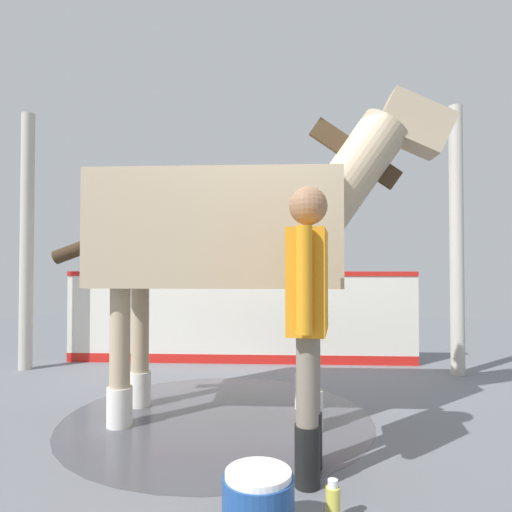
{
  "coord_description": "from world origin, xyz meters",
  "views": [
    {
      "loc": [
        -3.65,
        -1.56,
        1.27
      ],
      "look_at": [
        -0.68,
        -0.37,
        1.35
      ],
      "focal_mm": 30.78,
      "sensor_mm": 36.0,
      "label": 1
    }
  ],
  "objects": [
    {
      "name": "roof_post_near",
      "position": [
        2.04,
        -1.85,
        1.59
      ],
      "size": [
        0.16,
        0.16,
        3.18
      ],
      "primitive_type": "cylinder",
      "color": "#B7B2A8",
      "rests_on": "ground"
    },
    {
      "name": "horse",
      "position": [
        -0.27,
        -0.01,
        1.54
      ],
      "size": [
        1.53,
        3.29,
        2.74
      ],
      "rotation": [
        0.0,
        0.0,
        -1.24
      ],
      "color": "tan",
      "rests_on": "ground"
    },
    {
      "name": "handler",
      "position": [
        -1.05,
        -0.87,
        1.03
      ],
      "size": [
        0.69,
        0.31,
        1.76
      ],
      "rotation": [
        0.0,
        0.0,
        1.76
      ],
      "color": "black",
      "rests_on": "ground"
    },
    {
      "name": "wash_bucket",
      "position": [
        -1.75,
        -0.81,
        0.16
      ],
      "size": [
        0.34,
        0.34,
        0.33
      ],
      "color": "#1E478C",
      "rests_on": "ground"
    },
    {
      "name": "bottle_shampoo",
      "position": [
        -1.47,
        -1.1,
        0.1
      ],
      "size": [
        0.07,
        0.07,
        0.21
      ],
      "color": "#D8CC4C",
      "rests_on": "ground"
    },
    {
      "name": "roof_post_far",
      "position": [
        0.34,
        3.11,
        1.59
      ],
      "size": [
        0.16,
        0.16,
        3.18
      ],
      "primitive_type": "cylinder",
      "color": "#B7B2A8",
      "rests_on": "ground"
    },
    {
      "name": "wet_patch",
      "position": [
        -0.31,
        0.12,
        0.0
      ],
      "size": [
        2.58,
        2.58,
        0.0
      ],
      "primitive_type": "cylinder",
      "color": "#4C4C54",
      "rests_on": "ground"
    },
    {
      "name": "barrier_wall",
      "position": [
        1.62,
        0.78,
        0.56
      ],
      "size": [
        1.57,
        4.39,
        1.21
      ],
      "color": "silver",
      "rests_on": "ground"
    },
    {
      "name": "ground_plane",
      "position": [
        0.0,
        0.0,
        -0.01
      ],
      "size": [
        16.0,
        16.0,
        0.02
      ],
      "primitive_type": "cube",
      "color": "slate"
    }
  ]
}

